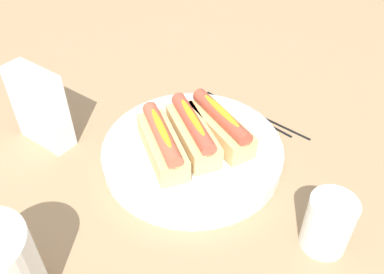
% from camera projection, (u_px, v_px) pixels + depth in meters
% --- Properties ---
extents(ground_plane, '(2.40, 2.40, 0.00)m').
position_uv_depth(ground_plane, '(193.00, 159.00, 0.74)').
color(ground_plane, '#9E7A56').
extents(serving_bowl, '(0.32, 0.32, 0.04)m').
position_uv_depth(serving_bowl, '(192.00, 153.00, 0.72)').
color(serving_bowl, white).
rests_on(serving_bowl, ground_plane).
extents(hotdog_front, '(0.16, 0.09, 0.06)m').
position_uv_depth(hotdog_front, '(220.00, 125.00, 0.71)').
color(hotdog_front, '#DBB270').
rests_on(hotdog_front, serving_bowl).
extents(hotdog_back, '(0.16, 0.11, 0.06)m').
position_uv_depth(hotdog_back, '(192.00, 134.00, 0.69)').
color(hotdog_back, '#DBB270').
rests_on(hotdog_back, serving_bowl).
extents(hotdog_side, '(0.16, 0.11, 0.06)m').
position_uv_depth(hotdog_side, '(162.00, 142.00, 0.68)').
color(hotdog_side, '#DBB270').
rests_on(hotdog_side, serving_bowl).
extents(water_glass, '(0.07, 0.07, 0.09)m').
position_uv_depth(water_glass, '(327.00, 226.00, 0.58)').
color(water_glass, white).
rests_on(water_glass, ground_plane).
extents(napkin_box, '(0.12, 0.06, 0.15)m').
position_uv_depth(napkin_box, '(40.00, 107.00, 0.73)').
color(napkin_box, white).
rests_on(napkin_box, ground_plane).
extents(chopstick_near, '(0.22, 0.01, 0.01)m').
position_uv_depth(chopstick_near, '(247.00, 112.00, 0.84)').
color(chopstick_near, black).
rests_on(chopstick_near, ground_plane).
extents(chopstick_far, '(0.22, 0.02, 0.01)m').
position_uv_depth(chopstick_far, '(262.00, 116.00, 0.83)').
color(chopstick_far, black).
rests_on(chopstick_far, ground_plane).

